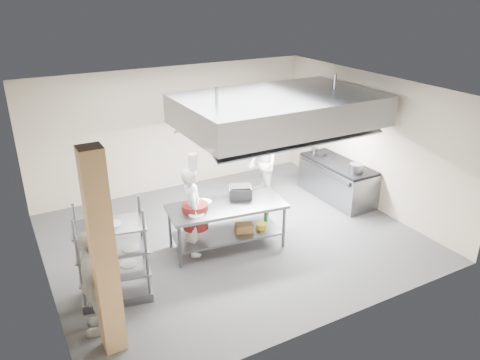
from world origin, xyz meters
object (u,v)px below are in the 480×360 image
chef_plating (94,282)px  griddle (240,192)px  island (227,226)px  pass_rack (113,254)px  chef_head (193,211)px  stockpot (356,168)px  chef_line (262,164)px  cooking_range (337,181)px

chef_plating → griddle: 3.42m
island → pass_rack: (-2.31, -0.54, 0.37)m
pass_rack → chef_head: 1.81m
chef_head → stockpot: chef_head is taller
chef_head → chef_line: bearing=-39.3°
cooking_range → chef_plating: (-6.08, -1.93, 0.41)m
chef_line → griddle: size_ratio=3.62×
island → chef_head: (-0.63, 0.14, 0.41)m
cooking_range → stockpot: 0.90m
chef_line → griddle: chef_line is taller
pass_rack → chef_line: (4.16, 2.29, -0.02)m
pass_rack → griddle: size_ratio=3.73×
cooking_range → chef_line: chef_line is taller
pass_rack → stockpot: (5.56, 0.62, 0.18)m
pass_rack → chef_line: bearing=39.8°
island → chef_plating: 3.01m
chef_plating → griddle: size_ratio=3.74×
chef_plating → cooking_range: bearing=125.5°
pass_rack → cooking_range: size_ratio=0.82×
griddle → chef_line: bearing=70.2°
island → chef_plating: size_ratio=1.34×
island → chef_plating: (-2.75, -1.17, 0.37)m
griddle → island: bearing=-131.2°
chef_line → griddle: 2.15m
chef_head → chef_plating: 2.49m
pass_rack → griddle: bearing=26.0°
pass_rack → stockpot: bearing=17.5°
cooking_range → griddle: (-2.94, -0.58, 0.60)m
island → pass_rack: pass_rack is taller
chef_head → chef_plating: bearing=139.4°
island → stockpot: 3.30m
cooking_range → island: bearing=-167.0°
chef_head → cooking_range: bearing=-63.3°
pass_rack → chef_plating: 0.77m
chef_line → stockpot: size_ratio=5.41×
pass_rack → cooking_range: (5.64, 1.30, -0.40)m
chef_head → chef_plating: chef_head is taller
pass_rack → griddle: (2.70, 0.72, 0.20)m
chef_head → chef_plating: (-2.12, -1.31, -0.04)m
island → chef_head: 0.76m
island → pass_rack: 2.40m
chef_head → griddle: 1.03m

